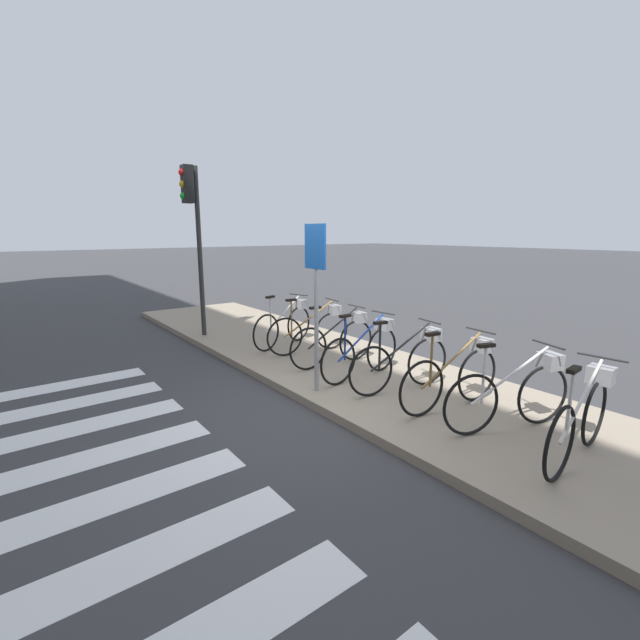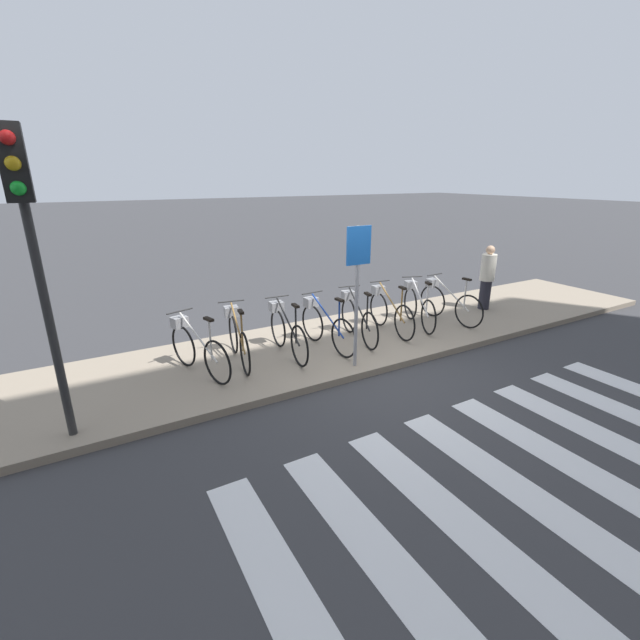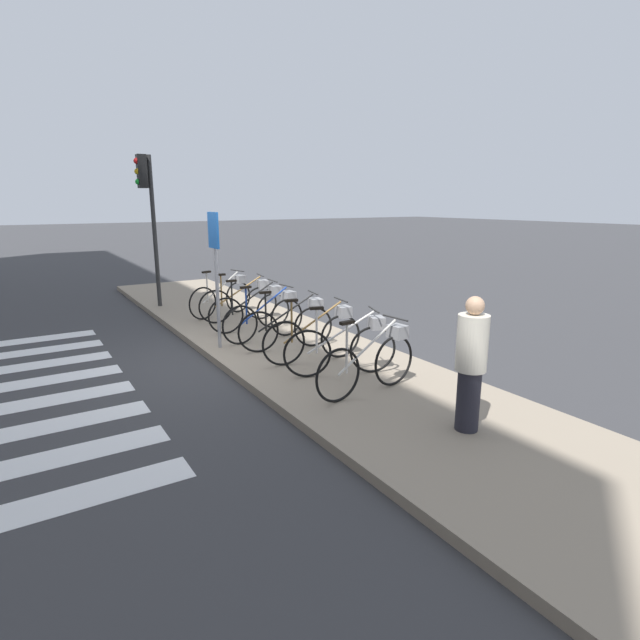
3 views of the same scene
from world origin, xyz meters
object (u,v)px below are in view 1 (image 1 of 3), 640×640
Objects in this scene: parked_bicycle_7 at (583,415)px; parked_bicycle_5 at (456,373)px; sign_post at (316,280)px; parked_bicycle_6 at (515,391)px; parked_bicycle_1 at (313,328)px; traffic_light at (193,216)px; parked_bicycle_2 at (337,338)px; parked_bicycle_4 at (405,359)px; parked_bicycle_0 at (286,323)px; parked_bicycle_3 at (365,348)px.

parked_bicycle_5 is at bearing 176.41° from parked_bicycle_7.
sign_post is (-1.56, -1.09, 1.14)m from parked_bicycle_5.
parked_bicycle_5 and parked_bicycle_6 have the same top height.
parked_bicycle_1 is 3.53m from traffic_light.
sign_post reaches higher than parked_bicycle_6.
parked_bicycle_2 is 1.74m from sign_post.
parked_bicycle_1 is 2.32m from sign_post.
parked_bicycle_4 is 1.71m from sign_post.
parked_bicycle_4 and parked_bicycle_6 have the same top height.
parked_bicycle_5 is (2.35, 0.04, 0.00)m from parked_bicycle_2.
parked_bicycle_5 is 0.48× the size of traffic_light.
parked_bicycle_5 is 1.05× the size of parked_bicycle_6.
parked_bicycle_5 is (3.21, -0.09, 0.00)m from parked_bicycle_1.
parked_bicycle_0 is 2.36m from parked_bicycle_3.
parked_bicycle_2 is (1.60, 0.00, 0.00)m from parked_bicycle_0.
sign_post is (2.39, -1.04, 1.14)m from parked_bicycle_0.
parked_bicycle_1 is 4.75m from parked_bicycle_7.
parked_bicycle_0 and parked_bicycle_5 have the same top height.
parked_bicycle_7 is at bearing -3.59° from parked_bicycle_5.
parked_bicycle_5 is at bearing 3.71° from parked_bicycle_3.
parked_bicycle_6 is at bearing 0.66° from parked_bicycle_5.
parked_bicycle_0 is at bearing -179.36° from parked_bicycle_5.
parked_bicycle_1 is 1.01× the size of parked_bicycle_4.
parked_bicycle_5 is 0.78m from parked_bicycle_6.
parked_bicycle_3 is (0.76, -0.06, 0.00)m from parked_bicycle_2.
sign_post reaches higher than parked_bicycle_2.
parked_bicycle_1 is (0.74, 0.13, 0.00)m from parked_bicycle_0.
parked_bicycle_1 is 1.05× the size of parked_bicycle_6.
parked_bicycle_3 and parked_bicycle_4 have the same top height.
traffic_light is (-1.82, -1.09, 2.10)m from parked_bicycle_0.
parked_bicycle_7 is at bearing 17.73° from sign_post.
traffic_light is at bearing -168.87° from parked_bicycle_5.
parked_bicycle_3 is 2.38m from parked_bicycle_6.
parked_bicycle_2 is 2.35m from parked_bicycle_5.
parked_bicycle_1 is 1.00× the size of parked_bicycle_5.
parked_bicycle_1 is 1.63m from parked_bicycle_3.
parked_bicycle_7 is (3.13, 0.01, 0.00)m from parked_bicycle_3.
parked_bicycle_2 is at bearing 17.73° from traffic_light.
traffic_light is 4.33m from sign_post.
parked_bicycle_4 is 2.36m from parked_bicycle_7.
parked_bicycle_7 is 7.68m from traffic_light.
parked_bicycle_0 is 0.75m from parked_bicycle_1.
sign_post reaches higher than parked_bicycle_5.
parked_bicycle_0 and parked_bicycle_6 have the same top height.
parked_bicycle_7 is at bearing 0.12° from parked_bicycle_3.
traffic_light reaches higher than parked_bicycle_5.
traffic_light is at bearing -170.10° from parked_bicycle_6.
parked_bicycle_5 is at bearing -1.52° from parked_bicycle_1.
parked_bicycle_4 is 1.04× the size of parked_bicycle_6.
parked_bicycle_4 is at bearing -177.20° from parked_bicycle_5.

